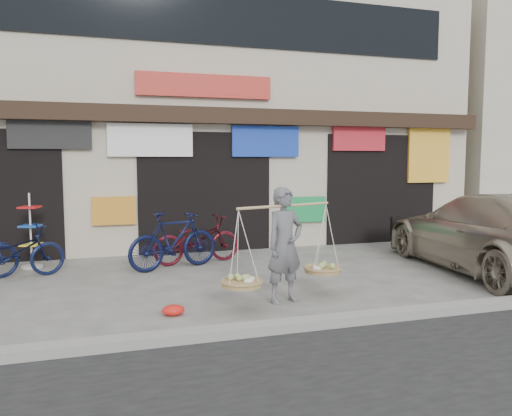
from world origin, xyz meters
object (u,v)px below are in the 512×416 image
object	(u,v)px
bike_1	(174,240)
display_rack	(31,238)
bike_0	(11,253)
bike_2	(197,240)
street_vendor	(285,249)
suv	(492,233)

from	to	relation	value
bike_1	display_rack	size ratio (longest dim) A/B	1.27
bike_0	bike_2	distance (m)	3.36
bike_0	bike_1	size ratio (longest dim) A/B	0.98
street_vendor	bike_0	distance (m)	4.84
bike_0	display_rack	xyz separation A→B (m)	(0.19, 1.01, 0.11)
street_vendor	bike_0	world-z (taller)	street_vendor
display_rack	bike_1	bearing A→B (deg)	-19.65
bike_0	bike_2	world-z (taller)	bike_2
bike_2	suv	bearing A→B (deg)	-126.72
street_vendor	bike_1	distance (m)	2.99
suv	bike_0	bearing A→B (deg)	-5.91
bike_0	suv	bearing A→B (deg)	-126.91
bike_2	bike_0	bearing A→B (deg)	86.95
street_vendor	bike_1	size ratio (longest dim) A/B	1.08
bike_1	bike_2	distance (m)	0.67
bike_2	display_rack	size ratio (longest dim) A/B	1.26
street_vendor	suv	size ratio (longest dim) A/B	0.37
street_vendor	display_rack	distance (m)	5.31
street_vendor	bike_2	bearing A→B (deg)	85.62
bike_2	suv	world-z (taller)	suv
street_vendor	display_rack	xyz separation A→B (m)	(-3.87, 3.64, -0.20)
bike_0	bike_2	size ratio (longest dim) A/B	0.99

